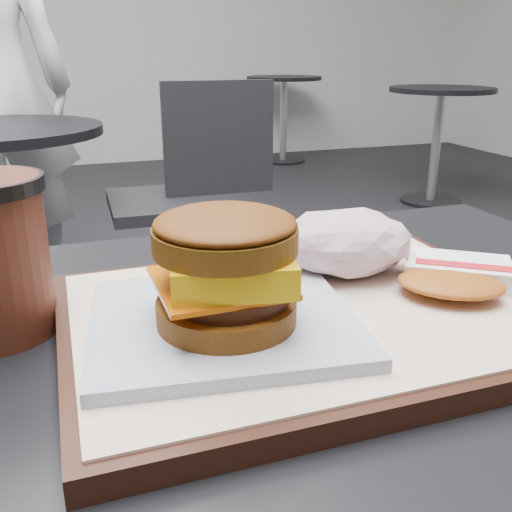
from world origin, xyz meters
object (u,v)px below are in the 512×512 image
object	(u,v)px
serving_tray	(306,318)
crumpled_wrapper	(346,242)
hash_brown	(454,276)
breakfast_sandwich	(226,282)
neighbor_chair	(187,188)

from	to	relation	value
serving_tray	crumpled_wrapper	distance (m)	0.10
serving_tray	hash_brown	world-z (taller)	hash_brown
breakfast_sandwich	crumpled_wrapper	size ratio (longest dim) A/B	1.67
hash_brown	neighbor_chair	bearing A→B (deg)	85.83
serving_tray	breakfast_sandwich	bearing A→B (deg)	-164.14
crumpled_wrapper	neighbor_chair	size ratio (longest dim) A/B	0.14
breakfast_sandwich	neighbor_chair	xyz separation A→B (m)	(0.33, 1.63, -0.32)
neighbor_chair	serving_tray	bearing A→B (deg)	-98.97
hash_brown	neighbor_chair	world-z (taller)	neighbor_chair
breakfast_sandwich	neighbor_chair	bearing A→B (deg)	78.67
serving_tray	crumpled_wrapper	world-z (taller)	crumpled_wrapper
serving_tray	breakfast_sandwich	xyz separation A→B (m)	(-0.07, -0.02, 0.05)
crumpled_wrapper	neighbor_chair	distance (m)	1.59
serving_tray	neighbor_chair	distance (m)	1.65
crumpled_wrapper	neighbor_chair	bearing A→B (deg)	83.04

